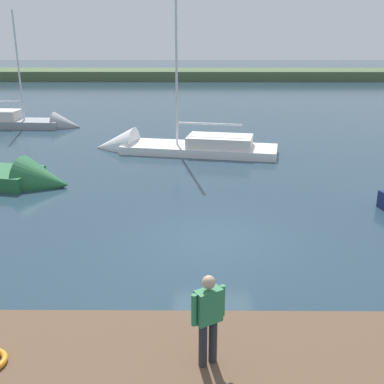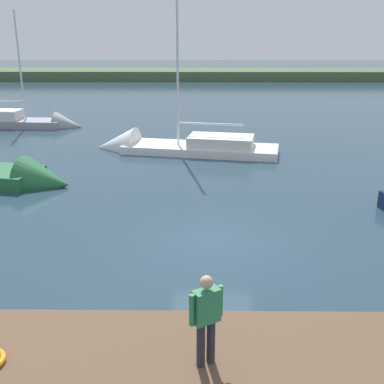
# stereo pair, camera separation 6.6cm
# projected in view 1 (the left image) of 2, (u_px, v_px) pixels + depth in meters

# --- Properties ---
(ground_plane) EXTENTS (200.00, 200.00, 0.00)m
(ground_plane) POSITION_uv_depth(u_px,v_px,m) (214.00, 241.00, 13.98)
(ground_plane) COLOR #263D4C
(far_shoreline) EXTENTS (180.00, 8.00, 2.40)m
(far_shoreline) POSITION_uv_depth(u_px,v_px,m) (200.00, 79.00, 63.83)
(far_shoreline) COLOR #4C603D
(far_shoreline) RESTS_ON ground_plane
(dock_pier) EXTENTS (27.36, 2.30, 0.64)m
(dock_pier) POSITION_uv_depth(u_px,v_px,m) (227.00, 363.00, 8.31)
(dock_pier) COLOR brown
(dock_pier) RESTS_ON ground_plane
(sailboat_far_left) EXTENTS (7.10, 2.33, 8.07)m
(sailboat_far_left) POSITION_uv_depth(u_px,v_px,m) (34.00, 125.00, 30.84)
(sailboat_far_left) COLOR gray
(sailboat_far_left) RESTS_ON ground_plane
(sailboat_outer_mooring) EXTENTS (9.70, 4.00, 9.93)m
(sailboat_outer_mooring) POSITION_uv_depth(u_px,v_px,m) (167.00, 149.00, 24.49)
(sailboat_outer_mooring) COLOR white
(sailboat_outer_mooring) RESTS_ON ground_plane
(person_on_dock) EXTENTS (0.54, 0.42, 1.61)m
(person_on_dock) POSITION_uv_depth(u_px,v_px,m) (208.00, 315.00, 7.53)
(person_on_dock) COLOR #28282D
(person_on_dock) RESTS_ON dock_pier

